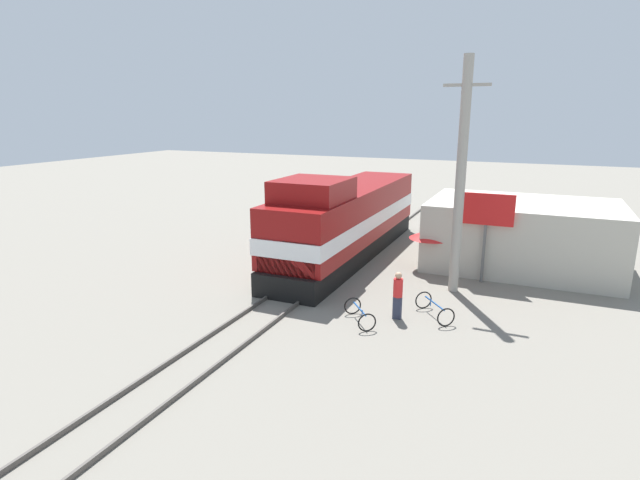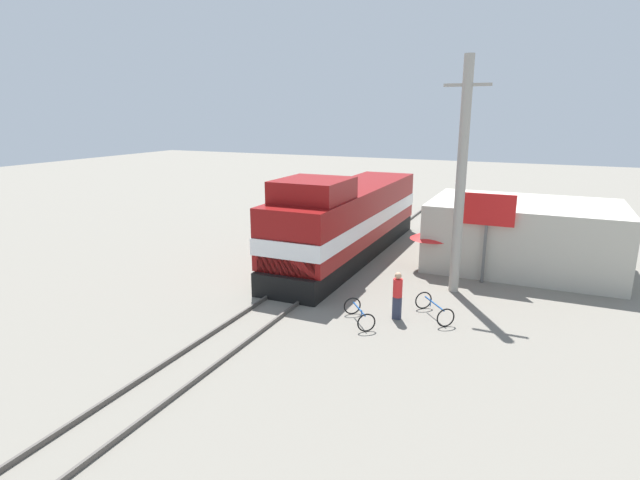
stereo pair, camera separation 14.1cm
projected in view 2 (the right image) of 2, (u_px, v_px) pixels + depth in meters
name	position (u px, v px, depth m)	size (l,w,h in m)	color
ground_plane	(322.00, 274.00, 23.24)	(120.00, 120.00, 0.00)	slate
rail_near	(308.00, 271.00, 23.51)	(0.08, 39.14, 0.15)	#4C4742
rail_far	(336.00, 275.00, 22.94)	(0.08, 39.14, 0.15)	#4C4742
locomotive	(346.00, 221.00, 25.44)	(3.12, 14.67, 4.55)	black
utility_pole	(461.00, 177.00, 19.88)	(1.80, 0.40, 9.47)	#9E998E
vendor_umbrella	(432.00, 234.00, 23.51)	(2.04, 2.04, 1.98)	#4C4C4C
billboard_sign	(487.00, 216.00, 21.37)	(2.25, 0.12, 3.96)	#595959
shrub_cluster	(432.00, 258.00, 24.03)	(0.99, 0.99, 0.99)	#388C38
person_bystander	(397.00, 294.00, 17.97)	(0.34, 0.34, 1.78)	#2D3347
bicycle	(434.00, 308.00, 18.24)	(1.65, 1.81, 0.69)	black
bicycle_spare	(359.00, 314.00, 17.79)	(1.53, 1.69, 0.66)	black
building_block_distant	(523.00, 235.00, 23.95)	(8.63, 5.89, 3.19)	#B7B2A3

